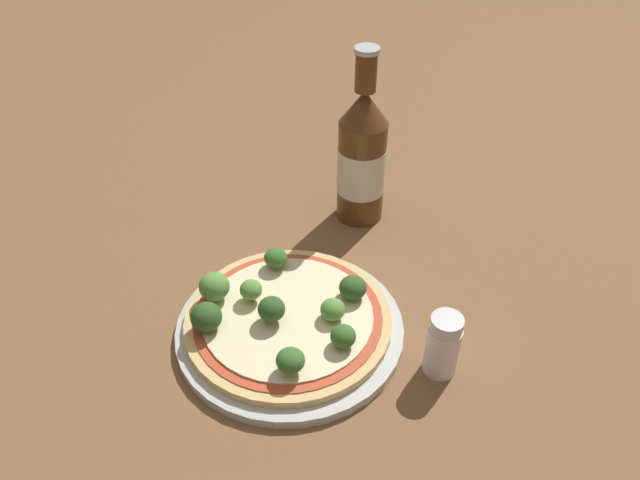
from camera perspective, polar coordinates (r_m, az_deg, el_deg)
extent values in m
plane|color=brown|center=(0.73, -3.21, -7.77)|extent=(3.00, 3.00, 0.00)
cylinder|color=#B2B7B2|center=(0.71, -2.78, -8.10)|extent=(0.26, 0.26, 0.01)
cylinder|color=tan|center=(0.71, -3.02, -7.33)|extent=(0.23, 0.23, 0.01)
cylinder|color=#B74728|center=(0.70, -3.03, -7.01)|extent=(0.21, 0.21, 0.00)
cylinder|color=beige|center=(0.70, -3.04, -6.94)|extent=(0.19, 0.19, 0.00)
cylinder|color=#7A9E5B|center=(0.69, -10.24, -7.65)|extent=(0.01, 0.01, 0.01)
ellipsoid|color=#2D5123|center=(0.68, -10.36, -6.93)|extent=(0.03, 0.03, 0.03)
cylinder|color=#7A9E5B|center=(0.72, -9.54, -4.99)|extent=(0.01, 0.01, 0.01)
ellipsoid|color=#568E3D|center=(0.72, -9.65, -4.21)|extent=(0.03, 0.03, 0.03)
cylinder|color=#7A9E5B|center=(0.69, 1.16, -6.92)|extent=(0.01, 0.01, 0.01)
ellipsoid|color=#568E3D|center=(0.69, 1.17, -6.37)|extent=(0.03, 0.03, 0.02)
cylinder|color=#7A9E5B|center=(0.76, -4.04, -2.21)|extent=(0.01, 0.01, 0.01)
ellipsoid|color=#386628|center=(0.75, -4.08, -1.61)|extent=(0.03, 0.03, 0.02)
cylinder|color=#7A9E5B|center=(0.72, -6.27, -5.17)|extent=(0.01, 0.01, 0.01)
ellipsoid|color=#568E3D|center=(0.71, -6.33, -4.53)|extent=(0.03, 0.03, 0.02)
cylinder|color=#7A9E5B|center=(0.69, -4.40, -7.05)|extent=(0.01, 0.01, 0.01)
ellipsoid|color=#2D5123|center=(0.68, -4.46, -6.30)|extent=(0.03, 0.03, 0.03)
cylinder|color=#7A9E5B|center=(0.72, 2.99, -4.98)|extent=(0.01, 0.01, 0.01)
ellipsoid|color=#2D5123|center=(0.71, 3.02, -4.36)|extent=(0.03, 0.03, 0.03)
cylinder|color=#7A9E5B|center=(0.67, 2.11, -9.38)|extent=(0.01, 0.01, 0.01)
ellipsoid|color=#386628|center=(0.66, 2.13, -8.79)|extent=(0.03, 0.03, 0.02)
cylinder|color=#7A9E5B|center=(0.64, -2.69, -11.60)|extent=(0.01, 0.01, 0.01)
ellipsoid|color=#386628|center=(0.63, -2.72, -10.94)|extent=(0.03, 0.03, 0.02)
cylinder|color=#563319|center=(0.84, 3.79, 6.33)|extent=(0.06, 0.06, 0.14)
cylinder|color=beige|center=(0.84, 3.79, 6.49)|extent=(0.06, 0.06, 0.07)
cone|color=#563319|center=(0.80, 4.08, 12.03)|extent=(0.06, 0.06, 0.04)
cylinder|color=#563319|center=(0.78, 4.23, 15.08)|extent=(0.03, 0.03, 0.05)
cylinder|color=#B2B2B7|center=(0.77, 4.34, 16.95)|extent=(0.03, 0.03, 0.01)
cylinder|color=silver|center=(0.67, 11.10, -9.82)|extent=(0.04, 0.04, 0.06)
cylinder|color=silver|center=(0.64, 11.52, -7.57)|extent=(0.03, 0.03, 0.02)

